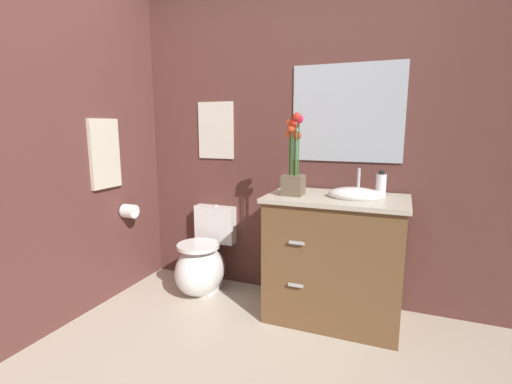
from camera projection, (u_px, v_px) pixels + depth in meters
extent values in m
cube|color=brown|center=(323.00, 141.00, 2.77)|extent=(4.12, 0.05, 2.50)
cube|color=brown|center=(52.00, 143.00, 2.37)|extent=(0.05, 4.14, 2.50)
ellipsoid|color=white|center=(200.00, 270.00, 2.97)|extent=(0.38, 0.48, 0.40)
cube|color=white|center=(204.00, 281.00, 3.03)|extent=(0.22, 0.26, 0.18)
cube|color=white|center=(216.00, 224.00, 3.17)|extent=(0.36, 0.13, 0.32)
cylinder|color=white|center=(198.00, 246.00, 2.91)|extent=(0.34, 0.34, 0.03)
cylinder|color=#B7B7BC|center=(216.00, 206.00, 3.14)|extent=(0.04, 0.04, 0.02)
cube|color=brown|center=(334.00, 261.00, 2.55)|extent=(0.90, 0.52, 0.86)
cube|color=beige|center=(337.00, 199.00, 2.47)|extent=(0.94, 0.56, 0.03)
ellipsoid|color=white|center=(355.00, 195.00, 2.42)|extent=(0.36, 0.26, 0.10)
cylinder|color=#B7B7BC|center=(358.00, 181.00, 2.56)|extent=(0.02, 0.02, 0.18)
cube|color=#B7B7BC|center=(297.00, 243.00, 2.34)|extent=(0.10, 0.02, 0.02)
cube|color=#B7B7BC|center=(296.00, 285.00, 2.39)|extent=(0.10, 0.02, 0.02)
cube|color=brown|center=(293.00, 185.00, 2.51)|extent=(0.14, 0.14, 0.14)
cylinder|color=#386B2D|center=(299.00, 148.00, 2.44)|extent=(0.01, 0.01, 0.38)
sphere|color=#E01E51|center=(299.00, 119.00, 2.41)|extent=(0.06, 0.06, 0.06)
cylinder|color=#386B2D|center=(297.00, 155.00, 2.48)|extent=(0.01, 0.01, 0.27)
sphere|color=red|center=(297.00, 136.00, 2.45)|extent=(0.06, 0.06, 0.06)
cylinder|color=#386B2D|center=(295.00, 150.00, 2.48)|extent=(0.01, 0.01, 0.34)
sphere|color=#E01E51|center=(295.00, 125.00, 2.45)|extent=(0.06, 0.06, 0.06)
cylinder|color=#386B2D|center=(290.00, 154.00, 2.50)|extent=(0.01, 0.01, 0.28)
sphere|color=#EA4C23|center=(290.00, 134.00, 2.48)|extent=(0.06, 0.06, 0.06)
cylinder|color=#386B2D|center=(290.00, 149.00, 2.47)|extent=(0.01, 0.01, 0.35)
sphere|color=#EA4C23|center=(290.00, 123.00, 2.44)|extent=(0.06, 0.06, 0.06)
cylinder|color=#386B2D|center=(291.00, 152.00, 2.46)|extent=(0.01, 0.01, 0.31)
sphere|color=#EA4C23|center=(292.00, 129.00, 2.43)|extent=(0.06, 0.06, 0.06)
cylinder|color=#386B2D|center=(294.00, 150.00, 2.44)|extent=(0.01, 0.01, 0.35)
sphere|color=red|center=(294.00, 123.00, 2.41)|extent=(0.06, 0.06, 0.06)
cylinder|color=#386B2D|center=(296.00, 147.00, 2.42)|extent=(0.01, 0.01, 0.39)
sphere|color=red|center=(297.00, 117.00, 2.38)|extent=(0.06, 0.06, 0.06)
cylinder|color=white|center=(381.00, 185.00, 2.48)|extent=(0.07, 0.07, 0.15)
cylinder|color=black|center=(382.00, 172.00, 2.46)|extent=(0.04, 0.04, 0.02)
cube|color=silver|center=(216.00, 130.00, 3.05)|extent=(0.32, 0.01, 0.47)
cube|color=#B2BCC6|center=(347.00, 113.00, 2.64)|extent=(0.80, 0.01, 0.70)
cube|color=beige|center=(105.00, 154.00, 2.74)|extent=(0.03, 0.28, 0.52)
cylinder|color=white|center=(130.00, 211.00, 2.95)|extent=(0.11, 0.11, 0.11)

